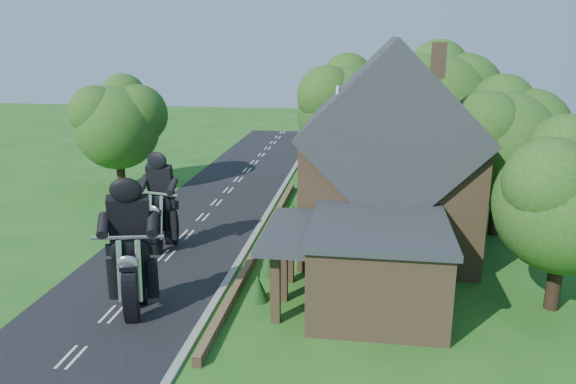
# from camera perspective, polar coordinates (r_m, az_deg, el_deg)

# --- Properties ---
(ground) EXTENTS (120.00, 120.00, 0.00)m
(ground) POSITION_cam_1_polar(r_m,az_deg,el_deg) (25.41, -14.56, -8.81)
(ground) COLOR #215B19
(ground) RESTS_ON ground
(road) EXTENTS (7.00, 80.00, 0.02)m
(road) POSITION_cam_1_polar(r_m,az_deg,el_deg) (25.41, -14.57, -8.79)
(road) COLOR black
(road) RESTS_ON ground
(kerb) EXTENTS (0.30, 80.00, 0.12)m
(kerb) POSITION_cam_1_polar(r_m,az_deg,el_deg) (24.26, -6.49, -9.44)
(kerb) COLOR gray
(kerb) RESTS_ON ground
(garden_wall) EXTENTS (0.30, 22.00, 0.40)m
(garden_wall) POSITION_cam_1_polar(r_m,az_deg,el_deg) (28.55, -2.68, -5.09)
(garden_wall) COLOR brown
(garden_wall) RESTS_ON ground
(house) EXTENTS (9.54, 8.64, 10.24)m
(house) POSITION_cam_1_polar(r_m,az_deg,el_deg) (27.85, 10.23, 3.04)
(house) COLOR brown
(house) RESTS_ON ground
(annex) EXTENTS (7.05, 5.94, 3.44)m
(annex) POSITION_cam_1_polar(r_m,az_deg,el_deg) (22.11, 8.74, -7.26)
(annex) COLOR brown
(annex) RESTS_ON ground
(tree_annex_side) EXTENTS (5.64, 5.20, 7.48)m
(tree_annex_side) POSITION_cam_1_polar(r_m,az_deg,el_deg) (23.30, 27.20, -0.06)
(tree_annex_side) COLOR black
(tree_annex_side) RESTS_ON ground
(tree_house_right) EXTENTS (6.51, 6.00, 8.40)m
(tree_house_right) POSITION_cam_1_polar(r_m,az_deg,el_deg) (31.08, 21.64, 5.07)
(tree_house_right) COLOR black
(tree_house_right) RESTS_ON ground
(tree_behind_house) EXTENTS (7.81, 7.20, 10.08)m
(tree_behind_house) POSITION_cam_1_polar(r_m,az_deg,el_deg) (37.84, 15.63, 8.90)
(tree_behind_house) COLOR black
(tree_behind_house) RESTS_ON ground
(tree_behind_left) EXTENTS (6.94, 6.40, 9.16)m
(tree_behind_left) POSITION_cam_1_polar(r_m,az_deg,el_deg) (38.61, 6.41, 8.76)
(tree_behind_left) COLOR black
(tree_behind_left) RESTS_ON ground
(tree_far_road) EXTENTS (6.08, 5.60, 7.84)m
(tree_far_road) POSITION_cam_1_polar(r_m,az_deg,el_deg) (39.29, -16.44, 7.02)
(tree_far_road) COLOR black
(tree_far_road) RESTS_ON ground
(shrub_a) EXTENTS (0.90, 0.90, 1.10)m
(shrub_a) POSITION_cam_1_polar(r_m,az_deg,el_deg) (22.82, -3.10, -9.69)
(shrub_a) COLOR #153C13
(shrub_a) RESTS_ON ground
(shrub_b) EXTENTS (0.90, 0.90, 1.10)m
(shrub_b) POSITION_cam_1_polar(r_m,az_deg,el_deg) (25.06, -1.96, -7.27)
(shrub_b) COLOR #153C13
(shrub_b) RESTS_ON ground
(shrub_c) EXTENTS (0.90, 0.90, 1.10)m
(shrub_c) POSITION_cam_1_polar(r_m,az_deg,el_deg) (27.34, -1.03, -5.26)
(shrub_c) COLOR #153C13
(shrub_c) RESTS_ON ground
(shrub_d) EXTENTS (0.90, 0.90, 1.10)m
(shrub_d) POSITION_cam_1_polar(r_m,az_deg,el_deg) (32.01, 0.43, -2.09)
(shrub_d) COLOR #153C13
(shrub_d) RESTS_ON ground
(shrub_e) EXTENTS (0.90, 0.90, 1.10)m
(shrub_e) POSITION_cam_1_polar(r_m,az_deg,el_deg) (34.37, 1.01, -0.84)
(shrub_e) COLOR #153C13
(shrub_e) RESTS_ON ground
(shrub_f) EXTENTS (0.90, 0.90, 1.10)m
(shrub_f) POSITION_cam_1_polar(r_m,az_deg,el_deg) (36.76, 1.52, 0.26)
(shrub_f) COLOR #153C13
(shrub_f) RESTS_ON ground
(motorcycle_lead) EXTENTS (0.81, 1.80, 1.63)m
(motorcycle_lead) POSITION_cam_1_polar(r_m,az_deg,el_deg) (22.42, -15.26, -9.99)
(motorcycle_lead) COLOR black
(motorcycle_lead) RESTS_ON ground
(motorcycle_follow) EXTENTS (0.74, 1.66, 1.50)m
(motorcycle_follow) POSITION_cam_1_polar(r_m,az_deg,el_deg) (28.50, -12.51, -4.33)
(motorcycle_follow) COLOR black
(motorcycle_follow) RESTS_ON ground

